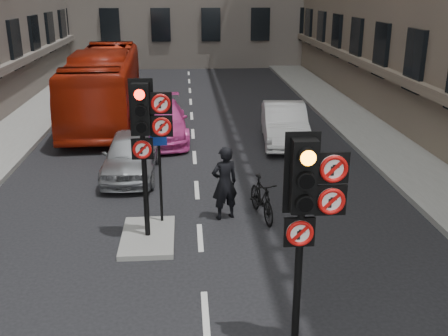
{
  "coord_description": "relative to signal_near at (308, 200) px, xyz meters",
  "views": [
    {
      "loc": [
        -0.26,
        -5.95,
        5.54
      ],
      "look_at": [
        0.36,
        2.43,
        2.6
      ],
      "focal_mm": 42.0,
      "sensor_mm": 36.0,
      "label": 1
    }
  ],
  "objects": [
    {
      "name": "signal_far",
      "position": [
        -2.6,
        4.0,
        0.12
      ],
      "size": [
        0.91,
        0.4,
        3.58
      ],
      "color": "black",
      "rests_on": "centre_island"
    },
    {
      "name": "car_white",
      "position": [
        1.88,
        11.58,
        -1.87
      ],
      "size": [
        1.92,
        4.46,
        1.43
      ],
      "primitive_type": "imported",
      "rotation": [
        0.0,
        0.0,
        -0.09
      ],
      "color": "silver",
      "rests_on": "ground"
    },
    {
      "name": "bus_red",
      "position": [
        -5.2,
        15.77,
        -1.09
      ],
      "size": [
        2.92,
        10.77,
        2.98
      ],
      "primitive_type": "imported",
      "rotation": [
        0.0,
        0.0,
        0.04
      ],
      "color": "#9B1E0B",
      "rests_on": "ground"
    },
    {
      "name": "car_pink",
      "position": [
        -2.69,
        12.42,
        -1.89
      ],
      "size": [
        2.23,
        4.87,
        1.38
      ],
      "primitive_type": "imported",
      "rotation": [
        0.0,
        0.0,
        0.06
      ],
      "color": "#D63E97",
      "rests_on": "ground"
    },
    {
      "name": "info_sign",
      "position": [
        -2.39,
        4.74,
        -1.02
      ],
      "size": [
        0.38,
        0.12,
        2.23
      ],
      "rotation": [
        0.0,
        0.0,
        0.05
      ],
      "color": "black",
      "rests_on": "centre_island"
    },
    {
      "name": "motorcycle",
      "position": [
        0.09,
        5.01,
        -2.06
      ],
      "size": [
        0.78,
        1.8,
        1.05
      ],
      "primitive_type": "imported",
      "rotation": [
        0.0,
        0.0,
        0.17
      ],
      "color": "black",
      "rests_on": "ground"
    },
    {
      "name": "pavement_right",
      "position": [
        5.71,
        11.01,
        -2.5
      ],
      "size": [
        3.0,
        50.0,
        0.16
      ],
      "primitive_type": "cube",
      "color": "gray",
      "rests_on": "ground"
    },
    {
      "name": "car_silver",
      "position": [
        -3.45,
        8.43,
        -1.92
      ],
      "size": [
        1.63,
        3.92,
        1.33
      ],
      "primitive_type": "imported",
      "rotation": [
        0.0,
        0.0,
        -0.02
      ],
      "color": "#999CA0",
      "rests_on": "ground"
    },
    {
      "name": "signal_near",
      "position": [
        0.0,
        0.0,
        0.0
      ],
      "size": [
        0.91,
        0.4,
        3.58
      ],
      "color": "black",
      "rests_on": "ground"
    },
    {
      "name": "motorcyclist",
      "position": [
        -0.84,
        5.05,
        -1.65
      ],
      "size": [
        0.8,
        0.66,
        1.87
      ],
      "primitive_type": "imported",
      "rotation": [
        0.0,
        0.0,
        3.5
      ],
      "color": "black",
      "rests_on": "ground"
    },
    {
      "name": "centre_island",
      "position": [
        -2.69,
        4.01,
        -2.52
      ],
      "size": [
        1.2,
        2.0,
        0.12
      ],
      "primitive_type": "cube",
      "color": "gray",
      "rests_on": "ground"
    }
  ]
}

